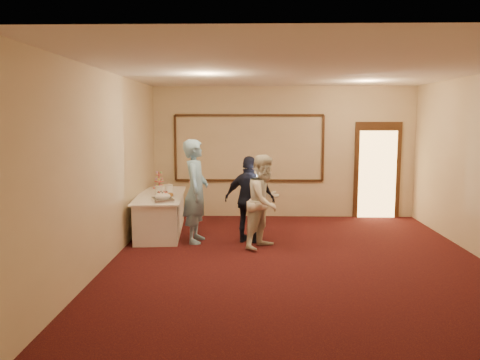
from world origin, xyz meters
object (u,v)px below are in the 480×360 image
tart (167,195)px  man (196,191)px  plate_stack_a (160,191)px  cupcake_stand (159,182)px  pavlova_tray (163,198)px  buffet_table (161,214)px  guest (250,199)px  plate_stack_b (168,188)px  woman (265,202)px

tart → man: bearing=-35.6°
tart → man: size_ratio=0.15×
plate_stack_a → man: man is taller
tart → cupcake_stand: bearing=108.0°
pavlova_tray → cupcake_stand: size_ratio=1.35×
tart → buffet_table: bearing=125.8°
guest → plate_stack_a: bearing=-7.0°
plate_stack_b → man: bearing=-55.7°
cupcake_stand → plate_stack_a: 0.92m
plate_stack_b → man: size_ratio=0.10×
tart → man: 0.77m
pavlova_tray → plate_stack_a: pavlova_tray is taller
tart → man: man is taller
plate_stack_a → tart: bearing=-51.9°
buffet_table → tart: 0.51m
pavlova_tray → plate_stack_a: size_ratio=2.62×
pavlova_tray → guest: 1.58m
plate_stack_a → man: bearing=-40.1°
plate_stack_a → guest: bearing=-20.5°
plate_stack_b → guest: guest is taller
cupcake_stand → plate_stack_b: bearing=-62.3°
guest → buffet_table: bearing=-7.5°
man → plate_stack_a: bearing=53.0°
buffet_table → tart: bearing=-54.2°
buffet_table → guest: (1.78, -0.68, 0.41)m
plate_stack_a → tart: plate_stack_a is taller
cupcake_stand → woman: 2.96m
cupcake_stand → plate_stack_b: cupcake_stand is taller
tart → plate_stack_b: bearing=96.9°
woman → guest: 0.45m
buffet_table → cupcake_stand: size_ratio=6.01×
cupcake_stand → plate_stack_a: cupcake_stand is taller
plate_stack_a → cupcake_stand: bearing=101.8°
cupcake_stand → man: size_ratio=0.21×
plate_stack_a → plate_stack_b: (0.11, 0.33, -0.00)m
pavlova_tray → woman: size_ratio=0.32×
cupcake_stand → woman: size_ratio=0.24×
cupcake_stand → guest: bearing=-38.5°
plate_stack_b → tart: size_ratio=0.67×
buffet_table → pavlova_tray: size_ratio=4.46×
cupcake_stand → woman: (2.24, -1.94, -0.09)m
buffet_table → guest: bearing=-21.0°
plate_stack_b → woman: bearing=-35.2°
tart → man: (0.62, -0.44, 0.15)m
man → plate_stack_b: bearing=37.5°
woman → pavlova_tray: bearing=117.5°
pavlova_tray → cupcake_stand: (-0.39, 1.69, 0.06)m
buffet_table → guest: 1.95m
cupcake_stand → plate_stack_a: size_ratio=1.94×
pavlova_tray → man: bearing=11.6°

